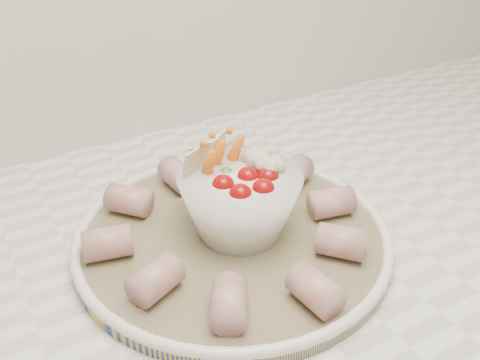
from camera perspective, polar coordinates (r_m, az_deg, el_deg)
serving_platter at (r=0.60m, az=-0.81°, el=-5.98°), size 0.42×0.42×0.02m
veggie_bowl at (r=0.58m, az=0.01°, el=-2.15°), size 0.14×0.14×0.10m
cured_meat_rolls at (r=0.59m, az=-0.91°, el=-4.36°), size 0.31×0.31×0.03m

